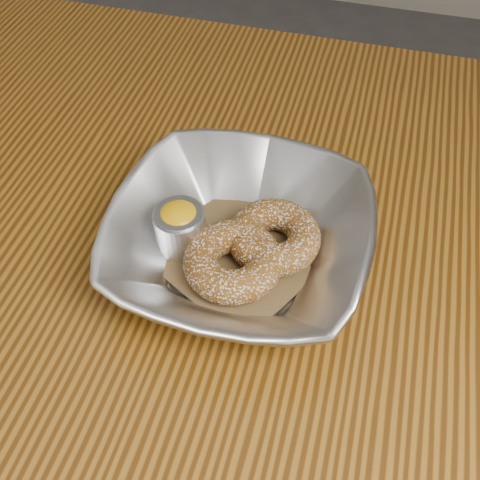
% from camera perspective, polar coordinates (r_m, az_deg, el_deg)
% --- Properties ---
extents(ground_plane, '(4.00, 4.00, 0.00)m').
position_cam_1_polar(ground_plane, '(1.27, -3.72, -20.95)').
color(ground_plane, '#565659').
rests_on(ground_plane, ground).
extents(table, '(1.20, 0.80, 0.75)m').
position_cam_1_polar(table, '(0.69, -6.43, -3.08)').
color(table, brown).
rests_on(table, ground_plane).
extents(serving_bowl, '(0.25, 0.25, 0.06)m').
position_cam_1_polar(serving_bowl, '(0.54, 0.00, 0.07)').
color(serving_bowl, silver).
rests_on(serving_bowl, table).
extents(parchment, '(0.20, 0.20, 0.00)m').
position_cam_1_polar(parchment, '(0.56, 0.00, -1.37)').
color(parchment, brown).
rests_on(parchment, table).
extents(donut_back, '(0.10, 0.10, 0.03)m').
position_cam_1_polar(donut_back, '(0.55, 3.46, 0.33)').
color(donut_back, brown).
rests_on(donut_back, parchment).
extents(donut_front, '(0.10, 0.10, 0.03)m').
position_cam_1_polar(donut_front, '(0.53, -0.73, -2.16)').
color(donut_front, brown).
rests_on(donut_front, parchment).
extents(ramekin, '(0.05, 0.05, 0.05)m').
position_cam_1_polar(ramekin, '(0.55, -6.10, 1.37)').
color(ramekin, silver).
rests_on(ramekin, table).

